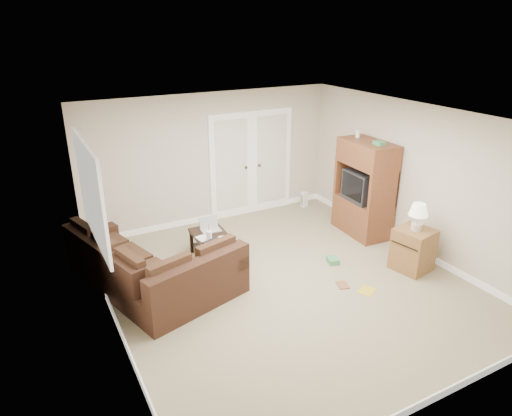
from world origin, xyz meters
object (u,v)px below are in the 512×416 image
sectional_sofa (150,274)px  coffee_table (214,249)px  tv_armoire (364,188)px  side_cabinet (414,246)px

sectional_sofa → coffee_table: bearing=2.4°
tv_armoire → side_cabinet: tv_armoire is taller
coffee_table → side_cabinet: side_cabinet is taller
side_cabinet → tv_armoire: bearing=71.2°
coffee_table → side_cabinet: 3.18m
coffee_table → tv_armoire: bearing=-1.7°
sectional_sofa → side_cabinet: size_ratio=2.34×
sectional_sofa → tv_armoire: size_ratio=1.40×
tv_armoire → side_cabinet: 1.55m
sectional_sofa → coffee_table: sectional_sofa is taller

